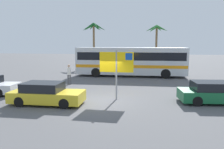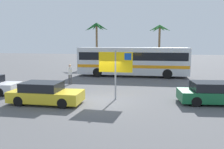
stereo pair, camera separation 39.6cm
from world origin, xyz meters
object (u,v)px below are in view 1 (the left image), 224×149
object	(u,v)px
ferry_sign	(117,64)
car_green	(214,93)
car_yellow	(46,94)
pedestrian_near_sign	(69,73)
bus_front_coach	(131,60)

from	to	relation	value
ferry_sign	car_green	xyz separation A→B (m)	(6.02, -0.03, -1.69)
car_yellow	car_green	bearing A→B (deg)	9.89
pedestrian_near_sign	bus_front_coach	bearing A→B (deg)	122.61
car_yellow	pedestrian_near_sign	bearing A→B (deg)	97.01
ferry_sign	car_green	distance (m)	6.26
bus_front_coach	car_yellow	bearing A→B (deg)	-110.00
car_green	ferry_sign	bearing A→B (deg)	175.20
ferry_sign	pedestrian_near_sign	bearing A→B (deg)	138.29
car_green	car_yellow	size ratio (longest dim) A/B	1.01
pedestrian_near_sign	ferry_sign	bearing A→B (deg)	30.38
ferry_sign	car_yellow	xyz separation A→B (m)	(-4.11, -1.71, -1.69)
bus_front_coach	car_green	distance (m)	11.99
bus_front_coach	pedestrian_near_sign	bearing A→B (deg)	-131.87
car_green	pedestrian_near_sign	bearing A→B (deg)	151.98
bus_front_coach	ferry_sign	world-z (taller)	ferry_sign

